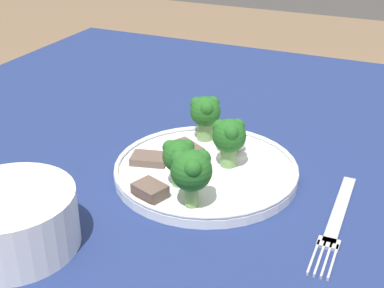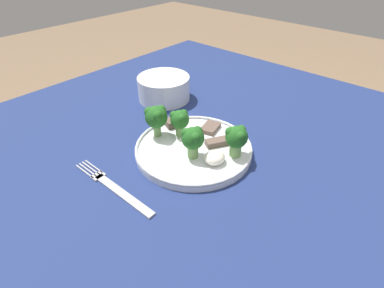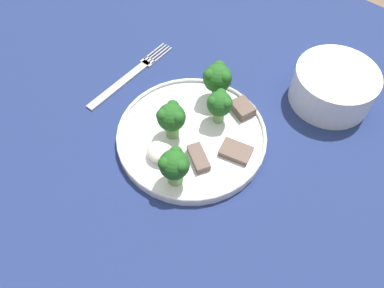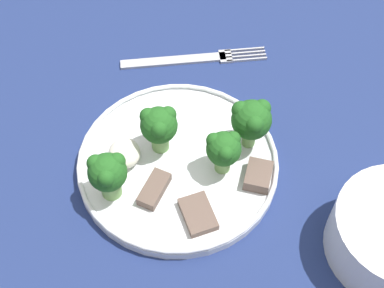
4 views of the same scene
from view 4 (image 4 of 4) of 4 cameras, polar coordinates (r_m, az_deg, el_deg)
table at (r=0.75m, az=-3.59°, el=-2.67°), size 1.26×1.12×0.71m
dinner_plate at (r=0.65m, az=-1.51°, el=-2.02°), size 0.24×0.24×0.02m
fork at (r=0.77m, az=0.08°, el=9.04°), size 0.02×0.21×0.00m
broccoli_floret_near_rim_left at (r=0.63m, az=6.36°, el=2.61°), size 0.05×0.05×0.07m
broccoli_floret_center_left at (r=0.59m, az=-8.99°, el=-3.09°), size 0.05×0.04×0.07m
broccoli_floret_back_left at (r=0.63m, az=-3.55°, el=1.96°), size 0.05×0.04×0.07m
broccoli_floret_front_left at (r=0.61m, az=3.40°, el=-0.55°), size 0.04×0.04×0.06m
meat_slice_front_slice at (r=0.62m, az=-4.05°, el=-4.82°), size 0.05×0.04×0.01m
meat_slice_middle_slice at (r=0.63m, az=7.09°, el=-3.36°), size 0.05×0.04×0.02m
meat_slice_rear_slice at (r=0.60m, az=0.65°, el=-7.49°), size 0.05×0.04×0.01m
sauce_dollop at (r=0.64m, az=-7.22°, el=-0.98°), size 0.04×0.04×0.02m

